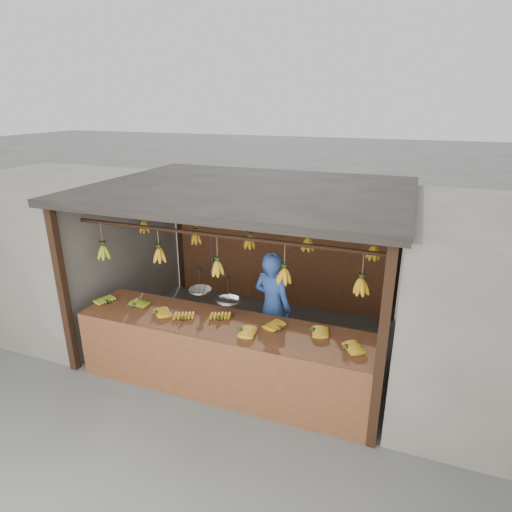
% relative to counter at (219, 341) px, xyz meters
% --- Properties ---
extents(ground, '(80.00, 80.00, 0.00)m').
position_rel_counter_xyz_m(ground, '(-0.09, 1.23, -0.72)').
color(ground, '#5B5B57').
extents(stall, '(4.30, 3.30, 2.40)m').
position_rel_counter_xyz_m(stall, '(-0.09, 1.56, 1.25)').
color(stall, black).
rests_on(stall, ground).
extents(neighbor_left, '(3.00, 3.00, 2.30)m').
position_rel_counter_xyz_m(neighbor_left, '(-3.69, 1.23, 0.43)').
color(neighbor_left, slate).
rests_on(neighbor_left, ground).
extents(counter, '(3.76, 0.86, 0.96)m').
position_rel_counter_xyz_m(counter, '(0.00, 0.00, 0.00)').
color(counter, brown).
rests_on(counter, ground).
extents(hanging_bananas, '(3.64, 2.24, 0.39)m').
position_rel_counter_xyz_m(hanging_bananas, '(-0.09, 1.23, 0.91)').
color(hanging_bananas, '#92A523').
rests_on(hanging_bananas, ground).
extents(balance_scale, '(0.74, 0.43, 0.80)m').
position_rel_counter_xyz_m(balance_scale, '(-0.17, 0.23, 0.54)').
color(balance_scale, black).
rests_on(balance_scale, ground).
extents(vendor, '(0.67, 0.53, 1.60)m').
position_rel_counter_xyz_m(vendor, '(0.36, 0.97, 0.08)').
color(vendor, '#3359A5').
rests_on(vendor, ground).
extents(bag_bundles, '(0.08, 0.26, 1.23)m').
position_rel_counter_xyz_m(bag_bundles, '(1.85, 2.58, 0.27)').
color(bag_bundles, red).
rests_on(bag_bundles, ground).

